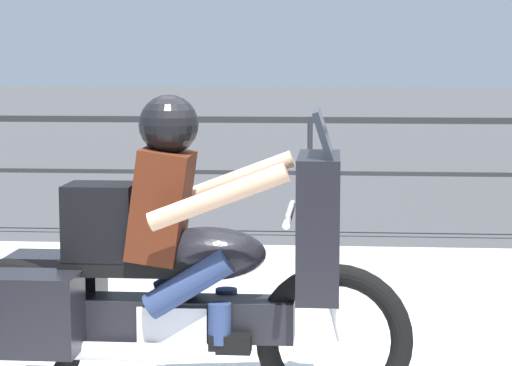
# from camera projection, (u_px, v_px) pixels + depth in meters

# --- Properties ---
(sidewalk_band) EXTENTS (44.00, 2.40, 0.01)m
(sidewalk_band) POSITION_uv_depth(u_px,v_px,m) (305.00, 273.00, 8.17)
(sidewalk_band) COLOR #B7B2A8
(sidewalk_band) RESTS_ON ground
(fence_railing) EXTENTS (36.00, 0.05, 1.20)m
(fence_railing) POSITION_uv_depth(u_px,v_px,m) (310.00, 144.00, 9.56)
(fence_railing) COLOR #232326
(fence_railing) RESTS_ON ground
(motorcycle) EXTENTS (2.39, 0.76, 1.58)m
(motorcycle) POSITION_uv_depth(u_px,v_px,m) (169.00, 272.00, 4.88)
(motorcycle) COLOR black
(motorcycle) RESTS_ON ground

